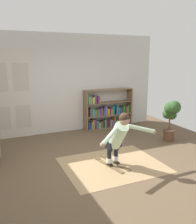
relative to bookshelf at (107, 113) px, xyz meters
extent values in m
plane|color=brown|center=(-1.37, -2.39, -0.48)|extent=(7.20, 7.20, 0.00)
cube|color=silver|center=(-1.37, 0.21, 0.97)|extent=(6.00, 0.10, 2.90)
cube|color=beige|center=(-3.12, 0.16, 0.69)|extent=(0.55, 0.04, 2.35)
cube|color=#BCB3A5|center=(-3.12, 0.14, 0.11)|extent=(0.41, 0.01, 0.64)
cube|color=beige|center=(-2.57, 0.16, 0.69)|extent=(0.55, 0.04, 2.35)
cube|color=#BCB3A5|center=(-2.57, 0.14, 1.21)|extent=(0.41, 0.01, 0.76)
cube|color=#BCB3A5|center=(-2.57, 0.14, 0.11)|extent=(0.41, 0.01, 0.64)
cube|color=beige|center=(-2.84, 0.16, 1.92)|extent=(1.22, 0.04, 0.10)
cube|color=#A1825A|center=(-1.15, -2.58, -0.48)|extent=(2.03, 1.67, 0.01)
cube|color=brown|center=(-0.75, 0.00, 0.14)|extent=(0.04, 0.30, 1.24)
cube|color=brown|center=(0.81, 0.00, 0.14)|extent=(0.04, 0.30, 1.24)
cube|color=brown|center=(0.03, 0.00, -0.47)|extent=(1.56, 0.30, 0.02)
cube|color=brown|center=(0.03, 0.00, -0.06)|extent=(1.56, 0.30, 0.02)
cube|color=brown|center=(0.03, 0.00, 0.34)|extent=(1.56, 0.30, 0.02)
cube|color=brown|center=(0.03, 0.00, 0.75)|extent=(1.56, 0.30, 0.02)
cube|color=#344F77|center=(-0.71, -0.01, -0.36)|extent=(0.04, 0.15, 0.19)
cube|color=#3046AA|center=(-0.65, 0.02, -0.34)|extent=(0.06, 0.21, 0.24)
cube|color=#156860|center=(-0.60, 0.00, -0.37)|extent=(0.03, 0.18, 0.18)
cube|color=#9BA12D|center=(-0.56, 0.00, -0.34)|extent=(0.03, 0.19, 0.24)
cube|color=#AA675B|center=(-0.51, 0.00, -0.32)|extent=(0.06, 0.22, 0.29)
cube|color=#522F85|center=(-0.43, 0.00, -0.32)|extent=(0.07, 0.22, 0.29)
cube|color=#5EA08E|center=(-0.37, 0.00, -0.33)|extent=(0.03, 0.15, 0.25)
cube|color=#7CC67C|center=(-0.30, -0.02, -0.37)|extent=(0.05, 0.16, 0.18)
cube|color=olive|center=(-0.25, -0.01, -0.36)|extent=(0.04, 0.23, 0.21)
cube|color=#5D2735|center=(-0.18, 0.01, -0.34)|extent=(0.05, 0.17, 0.24)
cube|color=#47925A|center=(-0.10, 0.00, -0.33)|extent=(0.05, 0.18, 0.26)
cube|color=#58234B|center=(-0.04, 0.01, -0.34)|extent=(0.04, 0.18, 0.24)
cube|color=#4D2724|center=(0.02, 0.02, -0.35)|extent=(0.06, 0.22, 0.21)
cube|color=#5E7747|center=(0.07, -0.01, -0.36)|extent=(0.03, 0.21, 0.21)
cube|color=#B673BD|center=(0.11, 0.01, -0.34)|extent=(0.05, 0.21, 0.25)
cube|color=#4977C8|center=(0.17, -0.01, -0.35)|extent=(0.03, 0.22, 0.21)
cube|color=#97691E|center=(0.21, 0.00, -0.31)|extent=(0.06, 0.24, 0.29)
cube|color=#34574C|center=(0.28, 0.00, -0.35)|extent=(0.05, 0.22, 0.22)
cube|color=#426C11|center=(0.34, 0.00, -0.35)|extent=(0.05, 0.17, 0.22)
cube|color=#7E614F|center=(0.40, 0.01, -0.37)|extent=(0.03, 0.19, 0.19)
cube|color=#976444|center=(0.45, 0.01, -0.35)|extent=(0.04, 0.16, 0.21)
cube|color=brown|center=(0.51, 0.01, -0.32)|extent=(0.06, 0.23, 0.29)
cube|color=#B36329|center=(0.57, 0.01, -0.37)|extent=(0.04, 0.14, 0.19)
cube|color=brown|center=(0.63, 0.00, -0.31)|extent=(0.06, 0.19, 0.29)
cube|color=#AB47BF|center=(0.69, -0.02, -0.32)|extent=(0.06, 0.21, 0.29)
cube|color=#3C476A|center=(0.75, -0.01, -0.37)|extent=(0.05, 0.17, 0.18)
cube|color=#608845|center=(-0.70, 0.01, 0.06)|extent=(0.05, 0.14, 0.22)
cube|color=#6C2464|center=(-0.63, -0.01, 0.06)|extent=(0.03, 0.20, 0.23)
cube|color=#5F7242|center=(-0.57, 0.00, 0.08)|extent=(0.05, 0.15, 0.26)
cube|color=#38CA9D|center=(-0.51, -0.01, 0.06)|extent=(0.04, 0.18, 0.24)
cube|color=#7B67B7|center=(-0.47, 0.00, 0.04)|extent=(0.03, 0.19, 0.19)
cube|color=olive|center=(-0.41, 0.02, 0.04)|extent=(0.05, 0.21, 0.19)
cube|color=green|center=(-0.35, 0.01, 0.05)|extent=(0.04, 0.21, 0.20)
cube|color=purple|center=(-0.30, 0.01, 0.05)|extent=(0.05, 0.18, 0.21)
cube|color=#744769|center=(-0.24, 0.00, 0.07)|extent=(0.04, 0.23, 0.25)
cube|color=#465511|center=(-0.18, 0.01, 0.04)|extent=(0.04, 0.17, 0.19)
cube|color=teal|center=(-0.12, -0.01, 0.08)|extent=(0.07, 0.18, 0.27)
cube|color=#CD5BB2|center=(-0.08, -0.01, 0.09)|extent=(0.03, 0.23, 0.29)
cube|color=gold|center=(-0.01, 0.00, 0.05)|extent=(0.06, 0.23, 0.20)
cube|color=#681356|center=(0.06, -0.01, 0.07)|extent=(0.03, 0.18, 0.25)
cube|color=gold|center=(0.11, -0.02, 0.04)|extent=(0.04, 0.16, 0.19)
cube|color=#2A7272|center=(0.15, -0.02, 0.05)|extent=(0.03, 0.23, 0.20)
cube|color=teal|center=(0.20, 0.00, 0.07)|extent=(0.07, 0.15, 0.26)
cube|color=navy|center=(0.26, -0.02, 0.05)|extent=(0.03, 0.22, 0.21)
cube|color=teal|center=(0.31, -0.02, 0.08)|extent=(0.05, 0.19, 0.28)
cube|color=#3C5BB4|center=(0.38, -0.02, 0.05)|extent=(0.07, 0.17, 0.21)
cube|color=#2C576F|center=(0.43, -0.02, 0.04)|extent=(0.03, 0.20, 0.20)
cube|color=#553239|center=(0.47, 0.01, 0.05)|extent=(0.04, 0.15, 0.20)
cube|color=#68653F|center=(0.53, 0.00, 0.04)|extent=(0.03, 0.18, 0.20)
cube|color=#2A8426|center=(0.58, 0.01, 0.07)|extent=(0.07, 0.20, 0.25)
cube|color=#5B2C3A|center=(0.63, -0.01, 0.07)|extent=(0.04, 0.23, 0.25)
cube|color=olive|center=(0.67, -0.01, 0.05)|extent=(0.03, 0.22, 0.21)
cube|color=#57C03C|center=(0.72, -0.02, 0.07)|extent=(0.03, 0.21, 0.24)
cube|color=#1A771D|center=(-0.71, 0.00, 0.48)|extent=(0.06, 0.18, 0.26)
cube|color=#55BF64|center=(-0.65, 0.00, 0.46)|extent=(0.04, 0.18, 0.23)
cube|color=#B07463|center=(-0.58, 0.01, 0.45)|extent=(0.05, 0.14, 0.20)
cube|color=#B4D83E|center=(-0.50, 0.00, 0.45)|extent=(0.07, 0.15, 0.20)
cube|color=#713D93|center=(-0.43, 0.02, 0.47)|extent=(0.06, 0.17, 0.24)
cube|color=#731776|center=(-0.36, 0.00, 0.45)|extent=(0.05, 0.21, 0.20)
cube|color=olive|center=(-0.31, -0.01, 0.45)|extent=(0.05, 0.21, 0.20)
cylinder|color=brown|center=(0.95, -1.82, -0.33)|extent=(0.28, 0.28, 0.31)
cylinder|color=brown|center=(0.95, -1.82, -0.20)|extent=(0.31, 0.31, 0.04)
cylinder|color=#4C3823|center=(0.95, -1.82, 0.00)|extent=(0.04, 0.04, 0.36)
sphere|color=#2B5024|center=(0.99, -1.84, 0.30)|extent=(0.21, 0.21, 0.21)
sphere|color=#2B5024|center=(1.06, -1.78, 0.21)|extent=(0.25, 0.25, 0.25)
sphere|color=#2B5024|center=(0.91, -1.87, 0.44)|extent=(0.32, 0.32, 0.32)
sphere|color=#2B5024|center=(0.98, -1.94, 0.47)|extent=(0.34, 0.34, 0.34)
sphere|color=#2B5024|center=(0.97, -1.72, 0.24)|extent=(0.28, 0.28, 0.28)
cube|color=brown|center=(-1.24, -2.60, -0.47)|extent=(0.28, 0.87, 0.01)
cube|color=brown|center=(-1.32, -2.20, -0.44)|extent=(0.11, 0.13, 0.06)
cube|color=black|center=(-1.23, -2.62, -0.44)|extent=(0.10, 0.13, 0.04)
cube|color=brown|center=(-1.06, -2.56, -0.47)|extent=(0.28, 0.87, 0.01)
cube|color=brown|center=(-1.15, -2.16, -0.44)|extent=(0.11, 0.13, 0.06)
cube|color=black|center=(-1.06, -2.58, -0.44)|extent=(0.10, 0.13, 0.04)
cylinder|color=white|center=(-1.24, -2.60, -0.36)|extent=(0.13, 0.13, 0.10)
cylinder|color=black|center=(-1.24, -2.60, -0.16)|extent=(0.11, 0.11, 0.30)
cylinder|color=black|center=(-1.23, -2.62, -0.04)|extent=(0.13, 0.13, 0.22)
cylinder|color=white|center=(-1.06, -2.56, -0.36)|extent=(0.13, 0.13, 0.10)
cylinder|color=black|center=(-1.06, -2.56, -0.16)|extent=(0.11, 0.11, 0.30)
cylinder|color=black|center=(-1.06, -2.58, -0.04)|extent=(0.13, 0.13, 0.22)
cube|color=black|center=(-1.14, -2.60, -0.02)|extent=(0.33, 0.24, 0.14)
cylinder|color=#BFE2BA|center=(-1.12, -2.73, 0.21)|extent=(0.38, 0.55, 0.59)
sphere|color=tan|center=(-1.07, -2.91, 0.56)|extent=(0.24, 0.24, 0.20)
sphere|color=#382619|center=(-1.08, -2.90, 0.60)|extent=(0.25, 0.25, 0.21)
cylinder|color=#BFE2BA|center=(-1.46, -3.05, 0.33)|extent=(0.51, 0.41, 0.23)
sphere|color=tan|center=(-1.68, -3.22, 0.26)|extent=(0.11, 0.11, 0.09)
cylinder|color=#BFE2BA|center=(-0.67, -2.88, 0.33)|extent=(0.58, 0.20, 0.23)
sphere|color=tan|center=(-0.39, -2.94, 0.26)|extent=(0.11, 0.11, 0.09)
camera|label=1|loc=(-3.37, -6.83, 1.73)|focal=39.23mm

